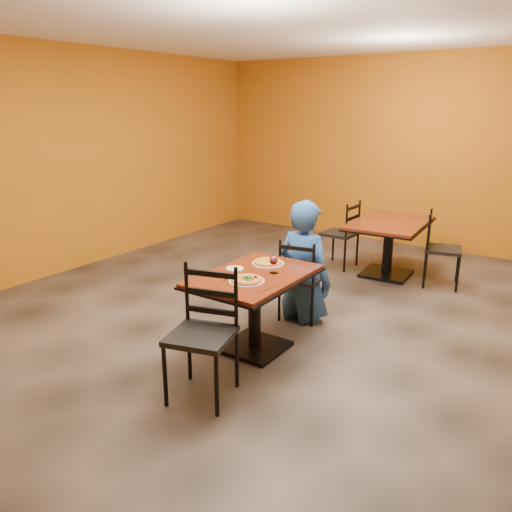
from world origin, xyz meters
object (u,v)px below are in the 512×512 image
Objects in this scene: chair_main_far at (302,278)px; diner at (305,261)px; chair_second_left at (339,234)px; chair_main_near at (201,337)px; plate_main at (247,281)px; pizza_far at (268,262)px; side_plate at (235,269)px; wine_glass at (274,264)px; plate_far at (268,263)px; table_main at (254,294)px; chair_second_right at (443,250)px; pizza_main at (247,279)px; table_second at (389,235)px.

diner reaches higher than chair_main_far.
chair_main_far is 1.95m from chair_second_left.
chair_main_near is 0.73m from plate_main.
side_plate is (-0.17, -0.31, -0.02)m from pizza_far.
wine_glass is at bearing 73.28° from chair_main_near.
chair_main_far is 0.65m from plate_far.
pizza_far is (-0.06, 0.32, 0.21)m from table_main.
chair_second_right is 3.15m from pizza_main.
table_main is 0.90m from chair_main_near.
chair_second_right is at bearing -127.06° from chair_main_far.
side_plate is (-0.17, -0.31, 0.00)m from plate_far.
side_plate is (-0.35, 0.91, 0.24)m from chair_main_near.
table_second is 8.78× the size of side_plate.
side_plate is at bearing -118.69° from pizza_far.
chair_second_right reaches higher than pizza_far.
side_plate is at bearing -118.69° from plate_far.
side_plate reaches higher than table_main.
chair_second_right reaches higher than chair_main_far.
table_main is 0.90m from diner.
plate_main reaches higher than table_main.
table_second is at bearing 79.99° from side_plate.
diner is at bearing 97.67° from wine_glass.
chair_main_near is at bearing -81.59° from plate_far.
chair_main_near is 3.34× the size of plate_main.
side_plate is (-0.26, -0.89, 0.10)m from diner.
chair_second_left reaches higher than chair_main_far.
diner reaches higher than chair_main_near.
table_main is 0.29m from plate_main.
plate_main is 0.37m from side_plate.
wine_glass is (0.36, 0.11, 0.08)m from side_plate.
chair_main_near reaches higher than pizza_far.
chair_second_right reaches higher than wine_glass.
chair_second_right is 5.27× the size of wine_glass.
plate_far is 1.72× the size of wine_glass.
diner is at bearing 139.78° from chair_second_right.
pizza_main is (0.52, -3.00, 0.30)m from chair_second_left.
plate_main is (0.52, -3.00, 0.28)m from chair_second_left.
side_plate is (-0.49, -2.78, 0.19)m from table_second.
chair_main_near reaches higher than chair_second_right.
side_plate is at bearing -163.50° from wine_glass.
chair_main_far reaches higher than pizza_main.
chair_second_left is at bearing -68.64° from diner.
pizza_far is at bearing 103.17° from plate_main.
chair_second_right is (0.72, -0.00, -0.09)m from table_second.
plate_main is at bearing 12.18° from chair_second_left.
plate_main is at bearing -73.50° from table_main.
table_main is at bearing -95.30° from table_second.
chair_main_near is 1.80m from diner.
chair_second_left is 1.43m from chair_second_right.
table_second is at bearing -90.01° from diner.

